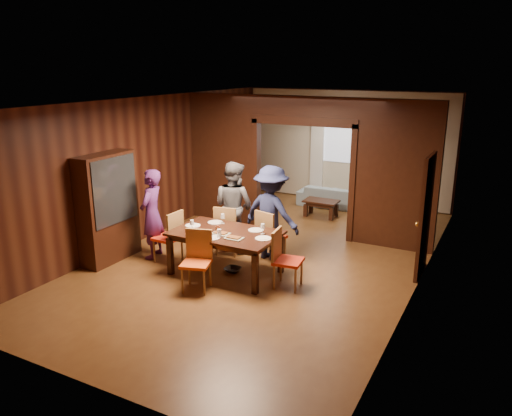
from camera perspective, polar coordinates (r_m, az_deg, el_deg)
The scene contains 32 objects.
floor at distance 9.54m, azimuth 1.45°, elevation -5.52°, with size 9.00×9.00×0.00m, color #563318.
ceiling at distance 8.88m, azimuth 1.59°, elevation 12.13°, with size 5.50×9.00×0.02m, color silver.
room_walls at distance 10.78m, azimuth 5.98°, elevation 5.29°, with size 5.52×9.01×2.90m.
person_purple at distance 9.44m, azimuth -11.82°, elevation -0.69°, with size 0.62×0.40×1.69m, color #491F5B.
person_grey at distance 9.64m, azimuth -2.56°, elevation 0.21°, with size 0.85×0.66×1.75m, color #515258.
person_navy at distance 9.19m, azimuth 1.76°, elevation -0.56°, with size 1.14×0.65×1.76m, color #1B2144.
sofa at distance 12.87m, azimuth 8.92°, elevation 1.31°, with size 1.81×0.71×0.53m, color #829AAA.
serving_bowl at distance 8.58m, azimuth -2.75°, elevation -2.40°, with size 0.29×0.29×0.07m, color black.
dining_table at distance 8.67m, azimuth -3.46°, elevation -5.12°, with size 1.82×1.13×0.76m, color black.
coffee_table at distance 12.00m, azimuth 7.43°, elevation -0.04°, with size 0.80×0.50×0.40m, color black.
chair_left at distance 9.29m, azimuth -10.09°, elevation -3.18°, with size 0.44×0.44×0.97m, color red, non-canonical shape.
chair_right at distance 8.12m, azimuth 3.70°, elevation -5.87°, with size 0.44×0.44×0.97m, color red, non-canonical shape.
chair_far_l at distance 9.53m, azimuth -3.17°, elevation -2.45°, with size 0.44×0.44×0.97m, color red, non-canonical shape.
chair_far_r at distance 9.21m, azimuth 1.77°, elevation -3.11°, with size 0.44×0.44×0.97m, color red, non-canonical shape.
chair_near at distance 8.06m, azimuth -6.87°, elevation -6.11°, with size 0.44×0.44×0.97m, color #DD4F14, non-canonical shape.
hutch at distance 9.46m, azimuth -16.56°, elevation 0.00°, with size 0.40×1.20×2.00m, color black.
door_right at distance 8.89m, azimuth 18.79°, elevation -0.88°, with size 0.06×0.90×2.10m, color black.
window_far at distance 13.12m, azimuth 10.21°, elevation 7.94°, with size 1.20×0.03×1.30m, color silver.
curtain_left at distance 13.40m, azimuth 7.00°, elevation 6.30°, with size 0.35×0.06×2.40m, color white.
curtain_right at distance 12.95m, azimuth 13.23°, elevation 5.65°, with size 0.35×0.06×2.40m, color white.
plate_left at distance 8.91m, azimuth -7.23°, elevation -2.00°, with size 0.27×0.27×0.01m, color white.
plate_far_l at distance 9.04m, azimuth -4.69°, elevation -1.65°, with size 0.27×0.27×0.01m, color silver.
plate_far_r at distance 8.60m, azimuth -0.01°, elevation -2.54°, with size 0.27×0.27×0.01m, color silver.
plate_right at distance 8.20m, azimuth 0.83°, elevation -3.49°, with size 0.27×0.27×0.01m, color white.
plate_near at distance 8.26m, azimuth -5.07°, elevation -3.41°, with size 0.27×0.27×0.01m, color silver.
platter_a at distance 8.44m, azimuth -4.05°, elevation -2.88°, with size 0.30×0.20×0.04m, color gray.
platter_b at distance 8.21m, azimuth -2.55°, elevation -3.41°, with size 0.30×0.20×0.04m, color gray.
wineglass_left at distance 8.67m, azimuth -7.34°, elevation -1.93°, with size 0.08×0.08×0.18m, color silver, non-canonical shape.
wineglass_far at distance 8.96m, azimuth -3.82°, elevation -1.23°, with size 0.08×0.08×0.18m, color white, non-canonical shape.
wineglass_right at distance 8.40m, azimuth 0.78°, elevation -2.40°, with size 0.08×0.08×0.18m, color white, non-canonical shape.
tumbler at distance 8.27m, azimuth -4.23°, elevation -2.90°, with size 0.07×0.07×0.14m, color silver.
condiment_jar at distance 8.56m, azimuth -4.39°, elevation -2.34°, with size 0.08×0.08×0.11m, color #522413, non-canonical shape.
Camera 1 is at (3.90, -7.95, 3.53)m, focal length 35.00 mm.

